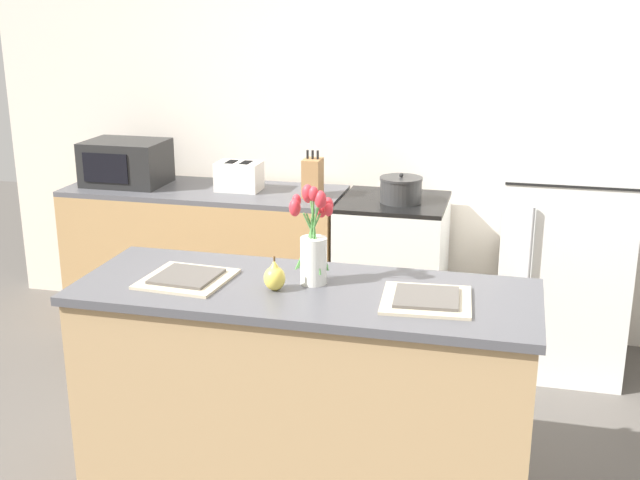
{
  "coord_description": "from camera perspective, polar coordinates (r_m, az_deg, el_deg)",
  "views": [
    {
      "loc": [
        0.76,
        -2.81,
        2.03
      ],
      "look_at": [
        0.0,
        0.25,
        1.06
      ],
      "focal_mm": 45.0,
      "sensor_mm": 36.0,
      "label": 1
    }
  ],
  "objects": [
    {
      "name": "back_wall",
      "position": [
        4.92,
        5.0,
        8.99
      ],
      "size": [
        5.2,
        0.08,
        2.7
      ],
      "color": "silver",
      "rests_on": "ground_plane"
    },
    {
      "name": "kitchen_island",
      "position": [
        3.3,
        -1.07,
        -11.09
      ],
      "size": [
        1.8,
        0.66,
        0.94
      ],
      "color": "tan",
      "rests_on": "ground_plane"
    },
    {
      "name": "back_counter",
      "position": [
        5.03,
        -8.03,
        -1.42
      ],
      "size": [
        1.68,
        0.6,
        0.91
      ],
      "color": "tan",
      "rests_on": "ground_plane"
    },
    {
      "name": "stove_range",
      "position": [
        4.73,
        5.14,
        -2.5
      ],
      "size": [
        0.6,
        0.61,
        0.91
      ],
      "color": "silver",
      "rests_on": "ground_plane"
    },
    {
      "name": "refrigerator",
      "position": [
        4.56,
        17.15,
        1.89
      ],
      "size": [
        0.68,
        0.67,
        1.8
      ],
      "color": "white",
      "rests_on": "ground_plane"
    },
    {
      "name": "flower_vase",
      "position": [
        3.11,
        -0.48,
        -0.14
      ],
      "size": [
        0.17,
        0.15,
        0.41
      ],
      "color": "silver",
      "rests_on": "kitchen_island"
    },
    {
      "name": "pear_figurine",
      "position": [
        3.07,
        -3.25,
        -2.63
      ],
      "size": [
        0.08,
        0.08,
        0.14
      ],
      "color": "#E5CC4C",
      "rests_on": "kitchen_island"
    },
    {
      "name": "plate_setting_left",
      "position": [
        3.23,
        -9.46,
        -2.68
      ],
      "size": [
        0.35,
        0.35,
        0.02
      ],
      "color": "beige",
      "rests_on": "kitchen_island"
    },
    {
      "name": "plate_setting_right",
      "position": [
        3.0,
        7.58,
        -4.18
      ],
      "size": [
        0.35,
        0.35,
        0.02
      ],
      "color": "beige",
      "rests_on": "kitchen_island"
    },
    {
      "name": "toaster",
      "position": [
        4.82,
        -5.78,
        4.54
      ],
      "size": [
        0.28,
        0.18,
        0.17
      ],
      "color": "silver",
      "rests_on": "back_counter"
    },
    {
      "name": "cooking_pot",
      "position": [
        4.54,
        5.77,
        3.58
      ],
      "size": [
        0.24,
        0.24,
        0.17
      ],
      "color": "#2D2D2D",
      "rests_on": "stove_range"
    },
    {
      "name": "microwave",
      "position": [
        5.08,
        -13.63,
        5.37
      ],
      "size": [
        0.48,
        0.37,
        0.27
      ],
      "color": "black",
      "rests_on": "back_counter"
    },
    {
      "name": "knife_block",
      "position": [
        4.64,
        -0.53,
        4.47
      ],
      "size": [
        0.1,
        0.14,
        0.27
      ],
      "color": "#A37547",
      "rests_on": "back_counter"
    }
  ]
}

